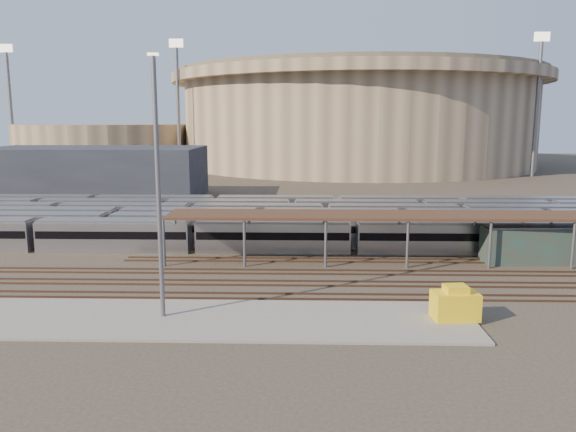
# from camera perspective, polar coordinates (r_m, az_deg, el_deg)

# --- Properties ---
(ground) EXTENTS (420.00, 420.00, 0.00)m
(ground) POSITION_cam_1_polar(r_m,az_deg,el_deg) (58.84, -5.10, -5.46)
(ground) COLOR #383026
(ground) RESTS_ON ground
(apron) EXTENTS (50.00, 9.00, 0.20)m
(apron) POSITION_cam_1_polar(r_m,az_deg,el_deg) (45.66, -13.65, -10.10)
(apron) COLOR gray
(apron) RESTS_ON ground
(subway_trains) EXTENTS (126.04, 23.90, 3.60)m
(subway_trains) POSITION_cam_1_polar(r_m,az_deg,el_deg) (76.67, -5.37, -0.52)
(subway_trains) COLOR #A3A2A7
(subway_trains) RESTS_ON ground
(inspection_shed) EXTENTS (60.30, 6.00, 5.30)m
(inspection_shed) POSITION_cam_1_polar(r_m,az_deg,el_deg) (63.16, 15.51, -0.10)
(inspection_shed) COLOR slate
(inspection_shed) RESTS_ON ground
(empty_tracks) EXTENTS (170.00, 9.62, 0.18)m
(empty_tracks) POSITION_cam_1_polar(r_m,az_deg,el_deg) (54.04, -5.71, -6.75)
(empty_tracks) COLOR #4C3323
(empty_tracks) RESTS_ON ground
(stadium) EXTENTS (124.00, 124.00, 32.50)m
(stadium) POSITION_cam_1_polar(r_m,az_deg,el_deg) (197.25, 6.97, 9.97)
(stadium) COLOR tan
(stadium) RESTS_ON ground
(secondary_arena) EXTENTS (56.00, 56.00, 14.00)m
(secondary_arena) POSITION_cam_1_polar(r_m,az_deg,el_deg) (198.16, -18.27, 6.82)
(secondary_arena) COLOR tan
(secondary_arena) RESTS_ON ground
(service_building) EXTENTS (42.00, 20.00, 10.00)m
(service_building) POSITION_cam_1_polar(r_m,az_deg,el_deg) (119.41, -18.97, 4.21)
(service_building) COLOR #1E232D
(service_building) RESTS_ON ground
(floodlight_0) EXTENTS (4.00, 1.00, 38.40)m
(floodlight_0) POSITION_cam_1_polar(r_m,az_deg,el_deg) (170.48, -11.12, 11.32)
(floodlight_0) COLOR slate
(floodlight_0) RESTS_ON ground
(floodlight_1) EXTENTS (4.00, 1.00, 38.40)m
(floodlight_1) POSITION_cam_1_polar(r_m,az_deg,el_deg) (198.89, -26.37, 10.25)
(floodlight_1) COLOR slate
(floodlight_1) RESTS_ON ground
(floodlight_2) EXTENTS (4.00, 1.00, 38.40)m
(floodlight_2) POSITION_cam_1_polar(r_m,az_deg,el_deg) (168.79, 24.00, 10.69)
(floodlight_2) COLOR slate
(floodlight_2) RESTS_ON ground
(floodlight_3) EXTENTS (4.00, 1.00, 38.40)m
(floodlight_3) POSITION_cam_1_polar(r_m,az_deg,el_deg) (217.11, -2.93, 11.10)
(floodlight_3) COLOR slate
(floodlight_3) RESTS_ON ground
(teal_boxcar) EXTENTS (16.88, 3.90, 3.91)m
(teal_boxcar) POSITION_cam_1_polar(r_m,az_deg,el_deg) (67.95, 25.96, -2.66)
(teal_boxcar) COLOR #1C4745
(teal_boxcar) RESTS_ON ground
(yard_light_pole) EXTENTS (0.81, 0.36, 19.99)m
(yard_light_pole) POSITION_cam_1_polar(r_m,az_deg,el_deg) (43.51, -13.04, 2.75)
(yard_light_pole) COLOR slate
(yard_light_pole) RESTS_ON apron
(yellow_equipment) EXTENTS (3.60, 2.45, 2.13)m
(yellow_equipment) POSITION_cam_1_polar(r_m,az_deg,el_deg) (45.62, 16.61, -8.71)
(yellow_equipment) COLOR yellow
(yellow_equipment) RESTS_ON apron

